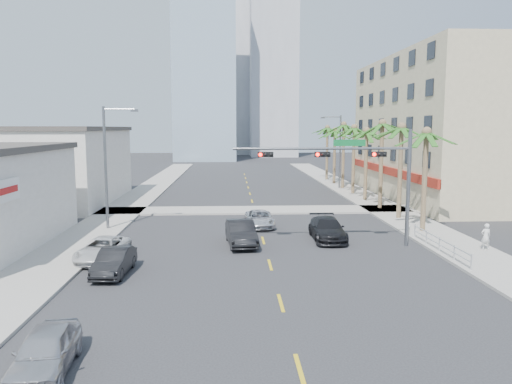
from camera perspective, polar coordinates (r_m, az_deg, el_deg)
ground at (r=23.81m, az=2.37°, el=-10.92°), size 260.00×260.00×0.00m
sidewalk_right at (r=45.40m, az=15.30°, el=-2.30°), size 4.00×120.00×0.15m
sidewalk_left at (r=44.29m, az=-15.74°, el=-2.55°), size 4.00×120.00×0.15m
sidewalk_cross at (r=45.18m, az=-0.14°, el=-2.08°), size 80.00×4.00×0.15m
building_right at (r=57.77m, az=21.97°, el=6.83°), size 15.25×28.00×15.00m
building_left_far at (r=53.58m, az=-21.81°, el=2.67°), size 11.00×18.00×7.20m
tower_far_left at (r=118.83m, az=-5.85°, el=15.28°), size 14.00×14.00×48.00m
tower_far_right at (r=134.88m, az=2.03°, el=16.94°), size 12.00×12.00×60.00m
tower_far_center at (r=148.15m, az=-3.24°, el=12.55°), size 16.00×16.00×42.00m
traffic_signal_mast at (r=31.56m, az=11.63°, el=2.83°), size 11.12×0.54×7.20m
palm_tree_0 at (r=37.13m, az=18.91°, el=6.36°), size 4.80×4.80×7.80m
palm_tree_1 at (r=42.01m, az=16.31°, el=7.00°), size 4.80×4.80×8.16m
palm_tree_2 at (r=46.96m, az=14.24°, el=7.49°), size 4.80×4.80×8.52m
palm_tree_3 at (r=51.96m, az=12.53°, el=6.74°), size 4.80×4.80×7.80m
palm_tree_4 at (r=56.99m, az=11.16°, el=7.16°), size 4.80×4.80×8.16m
palm_tree_5 at (r=62.05m, az=10.01°, el=7.51°), size 4.80×4.80×8.52m
palm_tree_6 at (r=67.13m, az=9.01°, el=6.91°), size 4.80×4.80×7.80m
palm_tree_7 at (r=72.23m, az=8.17°, el=7.23°), size 4.80×4.80×8.16m
streetlight_left at (r=37.67m, az=-16.54°, el=3.37°), size 2.55×0.25×9.00m
streetlight_right at (r=61.96m, az=9.40°, el=5.00°), size 2.55×0.25×9.00m
guardrail at (r=31.82m, az=20.24°, el=-5.44°), size 0.08×8.08×1.00m
car_parked_near at (r=17.23m, az=-22.95°, el=-16.42°), size 1.91×4.10×1.36m
car_parked_mid at (r=26.73m, az=-15.90°, el=-7.66°), size 1.62×4.14×1.34m
car_parked_far at (r=29.72m, az=-17.11°, el=-6.27°), size 2.63×4.80×1.27m
car_lane_left at (r=32.03m, az=-1.73°, el=-4.70°), size 2.13×4.91×1.57m
car_lane_center at (r=37.89m, az=0.40°, el=-3.08°), size 2.19×4.48×1.23m
car_lane_right at (r=33.80m, az=8.15°, el=-4.21°), size 2.15×5.13×1.48m
pedestrian at (r=33.20m, az=24.78°, el=-4.65°), size 0.60×0.41×1.61m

